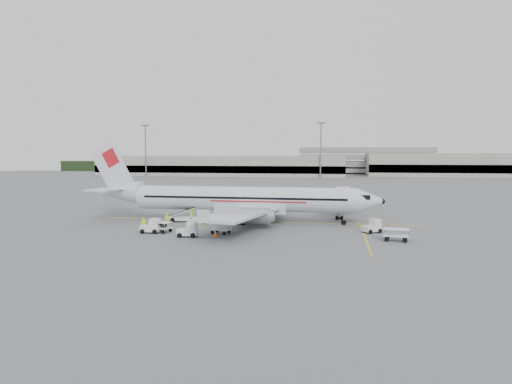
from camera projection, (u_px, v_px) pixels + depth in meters
ground at (253, 221)px, 57.44m from camera, size 360.00×360.00×0.00m
stripe_lead at (253, 221)px, 57.44m from camera, size 44.00×0.20×0.01m
stripe_cross at (364, 236)px, 47.07m from camera, size 0.20×20.00×0.01m
terminal_west at (220, 166)px, 191.69m from camera, size 110.00×22.00×9.00m
terminal_east at (473, 165)px, 186.47m from camera, size 90.00×26.00×10.00m
parking_garage at (365, 160)px, 209.14m from camera, size 62.00×24.00×14.00m
treeline at (315, 167)px, 228.69m from camera, size 300.00×3.00×6.00m
mast_west at (146, 151)px, 184.81m from camera, size 3.20×1.20×22.00m
mast_center at (321, 151)px, 171.26m from camera, size 3.20×1.20×22.00m
aircraft at (244, 182)px, 56.27m from camera, size 38.46×30.19×10.58m
jet_bridge at (342, 202)px, 63.88m from camera, size 3.68×14.92×3.88m
belt_loader at (183, 212)px, 57.03m from camera, size 4.83×2.18×2.54m
tug_fore at (372, 226)px, 48.78m from camera, size 2.32×2.12×1.56m
tug_mid at (187, 229)px, 46.29m from camera, size 2.28×1.50×1.65m
tug_aft at (150, 226)px, 48.64m from camera, size 2.21×1.32×1.67m
cart_loaded_a at (161, 227)px, 49.05m from camera, size 2.74×2.17×1.25m
cart_loaded_b at (209, 220)px, 55.51m from camera, size 2.22×1.55×1.06m
cart_empty_a at (221, 229)px, 48.17m from camera, size 2.38×1.72×1.12m
cart_empty_b at (396, 235)px, 44.00m from camera, size 2.72×1.85×1.32m
cone_nose at (390, 222)px, 54.72m from camera, size 0.35×0.35×0.58m
cone_port at (256, 204)px, 75.73m from camera, size 0.34×0.34×0.55m
cone_stbd at (215, 234)px, 46.36m from camera, size 0.42×0.42×0.68m
crew_a at (201, 220)px, 52.73m from camera, size 0.73×0.55×1.79m
crew_b at (166, 219)px, 54.11m from camera, size 0.93×0.98×1.61m
crew_c at (192, 215)px, 57.35m from camera, size 0.71×1.18×1.79m
crew_d at (144, 224)px, 49.96m from camera, size 0.96×0.95×1.63m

